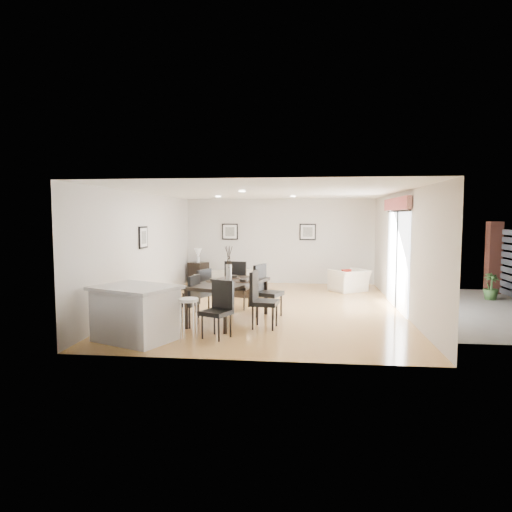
# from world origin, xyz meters

# --- Properties ---
(ground) EXTENTS (8.00, 8.00, 0.00)m
(ground) POSITION_xyz_m (0.00, 0.00, 0.00)
(ground) COLOR #DCA65A
(ground) RESTS_ON ground
(wall_back) EXTENTS (6.00, 0.04, 2.70)m
(wall_back) POSITION_xyz_m (0.00, 4.00, 1.35)
(wall_back) COLOR beige
(wall_back) RESTS_ON ground
(wall_front) EXTENTS (6.00, 0.04, 2.70)m
(wall_front) POSITION_xyz_m (0.00, -4.00, 1.35)
(wall_front) COLOR beige
(wall_front) RESTS_ON ground
(wall_left) EXTENTS (0.04, 8.00, 2.70)m
(wall_left) POSITION_xyz_m (-3.00, 0.00, 1.35)
(wall_left) COLOR beige
(wall_left) RESTS_ON ground
(wall_right) EXTENTS (0.04, 8.00, 2.70)m
(wall_right) POSITION_xyz_m (3.00, 0.00, 1.35)
(wall_right) COLOR beige
(wall_right) RESTS_ON ground
(ceiling) EXTENTS (6.00, 8.00, 0.02)m
(ceiling) POSITION_xyz_m (0.00, 0.00, 2.70)
(ceiling) COLOR white
(ceiling) RESTS_ON wall_back
(sofa) EXTENTS (2.08, 1.44, 0.57)m
(sofa) POSITION_xyz_m (-1.51, 2.93, 0.28)
(sofa) COLOR gray
(sofa) RESTS_ON ground
(armchair) EXTENTS (1.27, 1.24, 0.63)m
(armchair) POSITION_xyz_m (2.09, 2.58, 0.31)
(armchair) COLOR #EDE5CD
(armchair) RESTS_ON ground
(courtyard_plant_b) EXTENTS (0.46, 0.46, 0.68)m
(courtyard_plant_b) POSITION_xyz_m (5.60, 1.63, 0.34)
(courtyard_plant_b) COLOR #335424
(courtyard_plant_b) RESTS_ON ground
(dining_table) EXTENTS (1.57, 2.17, 0.82)m
(dining_table) POSITION_xyz_m (-0.71, -1.49, 0.73)
(dining_table) COLOR black
(dining_table) RESTS_ON ground
(dining_chair_wnear) EXTENTS (0.53, 0.53, 1.00)m
(dining_chair_wnear) POSITION_xyz_m (-1.40, -2.00, 0.56)
(dining_chair_wnear) COLOR black
(dining_chair_wnear) RESTS_ON ground
(dining_chair_wfar) EXTENTS (0.60, 0.60, 1.01)m
(dining_chair_wfar) POSITION_xyz_m (-1.41, -1.04, 0.57)
(dining_chair_wfar) COLOR black
(dining_chair_wfar) RESTS_ON ground
(dining_chair_enear) EXTENTS (0.55, 0.55, 1.09)m
(dining_chair_enear) POSITION_xyz_m (-0.02, -1.97, 0.61)
(dining_chair_enear) COLOR black
(dining_chair_enear) RESTS_ON ground
(dining_chair_efar) EXTENTS (0.65, 0.65, 1.12)m
(dining_chair_efar) POSITION_xyz_m (-0.01, -0.97, 0.62)
(dining_chair_efar) COLOR black
(dining_chair_efar) RESTS_ON ground
(dining_chair_head) EXTENTS (0.60, 0.60, 1.01)m
(dining_chair_head) POSITION_xyz_m (-0.67, -2.72, 0.56)
(dining_chair_head) COLOR black
(dining_chair_head) RESTS_ON ground
(dining_chair_foot) EXTENTS (0.58, 0.58, 1.13)m
(dining_chair_foot) POSITION_xyz_m (-0.72, -0.28, 0.63)
(dining_chair_foot) COLOR black
(dining_chair_foot) RESTS_ON ground
(vase) EXTENTS (0.95, 1.46, 0.74)m
(vase) POSITION_xyz_m (-0.71, -1.49, 1.12)
(vase) COLOR white
(vase) RESTS_ON dining_table
(coffee_table) EXTENTS (1.19, 0.95, 0.41)m
(coffee_table) POSITION_xyz_m (-0.88, 1.52, 0.21)
(coffee_table) COLOR black
(coffee_table) RESTS_ON ground
(side_table) EXTENTS (0.67, 0.67, 0.67)m
(side_table) POSITION_xyz_m (-2.58, 3.65, 0.34)
(side_table) COLOR black
(side_table) RESTS_ON ground
(table_lamp) EXTENTS (0.24, 0.24, 0.45)m
(table_lamp) POSITION_xyz_m (-2.58, 3.65, 0.96)
(table_lamp) COLOR white
(table_lamp) RESTS_ON side_table
(cushion) EXTENTS (0.30, 0.20, 0.28)m
(cushion) POSITION_xyz_m (2.00, 2.49, 0.50)
(cushion) COLOR #A62115
(cushion) RESTS_ON armchair
(kitchen_island) EXTENTS (1.66, 1.50, 0.95)m
(kitchen_island) POSITION_xyz_m (-2.07, -3.09, 0.48)
(kitchen_island) COLOR white
(kitchen_island) RESTS_ON ground
(bar_stool) EXTENTS (0.34, 0.34, 0.75)m
(bar_stool) POSITION_xyz_m (-1.13, -3.09, 0.64)
(bar_stool) COLOR silver
(bar_stool) RESTS_ON ground
(framed_print_back_left) EXTENTS (0.52, 0.04, 0.52)m
(framed_print_back_left) POSITION_xyz_m (-1.60, 3.97, 1.65)
(framed_print_back_left) COLOR black
(framed_print_back_left) RESTS_ON wall_back
(framed_print_back_right) EXTENTS (0.52, 0.04, 0.52)m
(framed_print_back_right) POSITION_xyz_m (0.90, 3.97, 1.65)
(framed_print_back_right) COLOR black
(framed_print_back_right) RESTS_ON wall_back
(framed_print_left_wall) EXTENTS (0.04, 0.52, 0.52)m
(framed_print_left_wall) POSITION_xyz_m (-2.97, -0.20, 1.65)
(framed_print_left_wall) COLOR black
(framed_print_left_wall) RESTS_ON wall_left
(sliding_door) EXTENTS (0.12, 2.70, 2.57)m
(sliding_door) POSITION_xyz_m (2.96, 0.30, 1.66)
(sliding_door) COLOR white
(sliding_door) RESTS_ON wall_right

